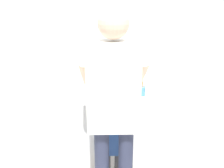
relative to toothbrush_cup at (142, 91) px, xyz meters
The scene contains 7 objects.
back_wall 0.65m from the toothbrush_cup, 133.50° to the left, with size 4.40×0.08×2.70m.
vanity_cabinet 0.57m from the toothbrush_cup, behind, with size 1.17×0.54×0.84m, color white.
sink_basin 0.32m from the toothbrush_cup, behind, with size 0.33×0.33×0.11m.
faucet 0.38m from the toothbrush_cup, 147.88° to the left, with size 0.18×0.14×0.18m.
toothbrush_cup is the anchor object (origin of this frame).
child_toddler 0.62m from the toothbrush_cup, 129.31° to the right, with size 0.27×0.27×0.88m.
adult_parent 0.73m from the toothbrush_cup, 116.05° to the right, with size 0.55×0.57×1.76m.
Camera 1 is at (-0.05, -2.27, 1.85)m, focal length 41.94 mm.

